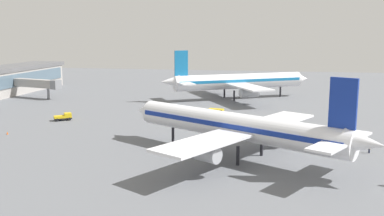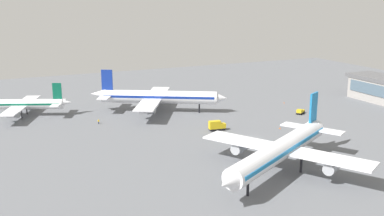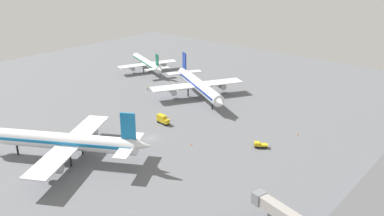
{
  "view_description": "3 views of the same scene",
  "coord_description": "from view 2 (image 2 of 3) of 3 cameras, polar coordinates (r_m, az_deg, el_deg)",
  "views": [
    {
      "loc": [
        120.56,
        20.67,
        22.47
      ],
      "look_at": [
        20.71,
        1.8,
        4.81
      ],
      "focal_mm": 40.13,
      "sensor_mm": 36.0,
      "label": 1
    },
    {
      "loc": [
        -117.49,
        74.95,
        43.44
      ],
      "look_at": [
        18.86,
        11.72,
        6.76
      ],
      "focal_mm": 43.38,
      "sensor_mm": 36.0,
      "label": 2
    },
    {
      "loc": [
        -89.94,
        -94.95,
        60.9
      ],
      "look_at": [
        21.13,
        -1.04,
        5.39
      ],
      "focal_mm": 38.48,
      "sensor_mm": 36.0,
      "label": 3
    }
  ],
  "objects": [
    {
      "name": "airplane_taxiing",
      "position": [
        117.69,
        10.93,
        -5.0
      ],
      "size": [
        42.37,
        50.64,
        17.02
      ],
      "rotation": [
        0.0,
        0.0,
        2.09
      ],
      "color": "white",
      "rests_on": "ground"
    },
    {
      "name": "pushback_tractor",
      "position": [
        178.58,
        13.17,
        -0.41
      ],
      "size": [
        4.06,
        4.7,
        1.9
      ],
      "rotation": [
        0.0,
        0.0,
        2.17
      ],
      "color": "black",
      "rests_on": "ground"
    },
    {
      "name": "safety_cone_near_gate",
      "position": [
        157.61,
        10.76,
        -2.42
      ],
      "size": [
        0.44,
        0.44,
        0.6
      ],
      "primitive_type": "cone",
      "color": "#EA590C",
      "rests_on": "ground"
    },
    {
      "name": "ground",
      "position": [
        145.97,
        7.32,
        -3.71
      ],
      "size": [
        288.0,
        288.0,
        0.0
      ],
      "primitive_type": "plane",
      "color": "slate"
    },
    {
      "name": "ground_crew_worker",
      "position": [
        163.8,
        -11.41,
        -1.63
      ],
      "size": [
        0.54,
        0.54,
        1.67
      ],
      "rotation": [
        0.0,
        0.0,
        2.43
      ],
      "color": "#1E2338",
      "rests_on": "ground"
    },
    {
      "name": "airplane_distant",
      "position": [
        181.74,
        -20.68,
        0.44
      ],
      "size": [
        31.76,
        38.41,
        12.3
      ],
      "rotation": [
        0.0,
        0.0,
        1.17
      ],
      "color": "white",
      "rests_on": "ground"
    },
    {
      "name": "safety_cone_mid_apron",
      "position": [
        194.96,
        11.25,
        0.66
      ],
      "size": [
        0.44,
        0.44,
        0.6
      ],
      "primitive_type": "cone",
      "color": "#EA590C",
      "rests_on": "ground"
    },
    {
      "name": "airplane_at_gate",
      "position": [
        176.53,
        -4.29,
        1.37
      ],
      "size": [
        39.8,
        47.56,
        15.99
      ],
      "rotation": [
        0.0,
        0.0,
        4.19
      ],
      "color": "white",
      "rests_on": "ground"
    },
    {
      "name": "catering_truck",
      "position": [
        152.78,
        3.04,
        -2.16
      ],
      "size": [
        2.76,
        5.79,
        3.3
      ],
      "rotation": [
        0.0,
        0.0,
        4.59
      ],
      "color": "black",
      "rests_on": "ground"
    }
  ]
}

